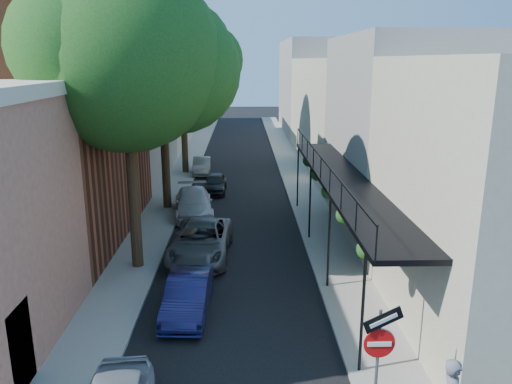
{
  "coord_description": "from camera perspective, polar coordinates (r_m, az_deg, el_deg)",
  "views": [
    {
      "loc": [
        0.32,
        -8.23,
        7.88
      ],
      "look_at": [
        0.84,
        10.95,
        2.8
      ],
      "focal_mm": 35.0,
      "sensor_mm": 36.0,
      "label": 1
    }
  ],
  "objects": [
    {
      "name": "parked_car_c",
      "position": [
        20.65,
        -6.3,
        -5.59
      ],
      "size": [
        2.63,
        5.19,
        1.41
      ],
      "primitive_type": "imported",
      "rotation": [
        0.0,
        0.0,
        -0.06
      ],
      "color": "#525459",
      "rests_on": "ground"
    },
    {
      "name": "parked_car_f",
      "position": [
        35.81,
        -6.21,
        2.98
      ],
      "size": [
        1.36,
        3.55,
        1.16
      ],
      "primitive_type": "imported",
      "rotation": [
        0.0,
        0.0,
        0.04
      ],
      "color": "gray",
      "rests_on": "ground"
    },
    {
      "name": "oak_mid",
      "position": [
        26.73,
        -9.85,
        12.86
      ],
      "size": [
        6.6,
        6.0,
        10.2
      ],
      "color": "#2F2213",
      "rests_on": "ground"
    },
    {
      "name": "buildings_right",
      "position": [
        38.85,
        11.51,
        9.44
      ],
      "size": [
        9.8,
        55.0,
        10.0
      ],
      "color": "beige",
      "rests_on": "ground"
    },
    {
      "name": "sidewalk_right",
      "position": [
        39.19,
        3.87,
        3.3
      ],
      "size": [
        2.0,
        64.0,
        0.12
      ],
      "primitive_type": "cube",
      "color": "gray",
      "rests_on": "ground"
    },
    {
      "name": "parked_car_e",
      "position": [
        30.68,
        -4.73,
        1.01
      ],
      "size": [
        1.39,
        3.39,
        1.15
      ],
      "primitive_type": "imported",
      "rotation": [
        0.0,
        0.0,
        -0.01
      ],
      "color": "black",
      "rests_on": "ground"
    },
    {
      "name": "oak_near",
      "position": [
        18.85,
        -13.27,
        14.45
      ],
      "size": [
        7.48,
        6.8,
        11.42
      ],
      "color": "#2F2213",
      "rests_on": "ground"
    },
    {
      "name": "sign_post",
      "position": [
        11.26,
        13.88,
        -16.91
      ],
      "size": [
        0.89,
        0.17,
        2.99
      ],
      "color": "#595B60",
      "rests_on": "ground"
    },
    {
      "name": "oak_far",
      "position": [
        35.69,
        -7.74,
        15.32
      ],
      "size": [
        7.7,
        7.0,
        11.9
      ],
      "color": "#2F2213",
      "rests_on": "ground"
    },
    {
      "name": "road_surface",
      "position": [
        39.03,
        -2.0,
        3.19
      ],
      "size": [
        6.0,
        64.0,
        0.01
      ],
      "primitive_type": "cube",
      "color": "black",
      "rests_on": "ground"
    },
    {
      "name": "buildings_left",
      "position": [
        38.33,
        -16.33,
        9.85
      ],
      "size": [
        10.1,
        59.1,
        12.0
      ],
      "color": "tan",
      "rests_on": "ground"
    },
    {
      "name": "parked_car_b",
      "position": [
        16.4,
        -7.79,
        -11.61
      ],
      "size": [
        1.44,
        3.78,
        1.23
      ],
      "primitive_type": "imported",
      "rotation": [
        0.0,
        0.0,
        -0.04
      ],
      "color": "#151643",
      "rests_on": "ground"
    },
    {
      "name": "sidewalk_left",
      "position": [
        39.26,
        -7.85,
        3.21
      ],
      "size": [
        2.0,
        64.0,
        0.12
      ],
      "primitive_type": "cube",
      "color": "gray",
      "rests_on": "ground"
    },
    {
      "name": "parked_car_d",
      "position": [
        26.21,
        -7.14,
        -1.24
      ],
      "size": [
        2.47,
        4.86,
        1.35
      ],
      "primitive_type": "imported",
      "rotation": [
        0.0,
        0.0,
        0.13
      ],
      "color": "silver",
      "rests_on": "ground"
    }
  ]
}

